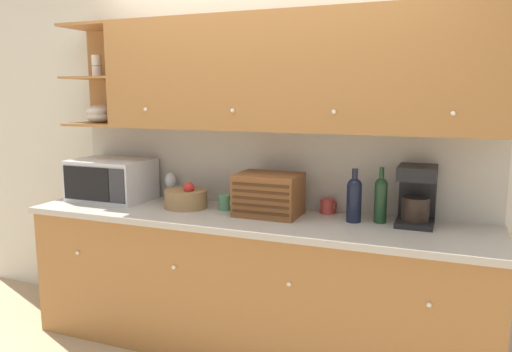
{
  "coord_description": "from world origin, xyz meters",
  "views": [
    {
      "loc": [
        1.19,
        -3.17,
        1.67
      ],
      "look_at": [
        0.0,
        -0.23,
        1.14
      ],
      "focal_mm": 35.0,
      "sensor_mm": 36.0,
      "label": 1
    }
  ],
  "objects_px": {
    "microwave": "(112,180)",
    "wine_glass": "(170,181)",
    "mug_blue_second": "(328,206)",
    "coffee_maker": "(417,194)",
    "bread_box": "(269,195)",
    "fruit_basket": "(186,198)",
    "wine_bottle": "(354,198)",
    "mug": "(226,202)",
    "second_wine_bottle": "(381,198)"
  },
  "relations": [
    {
      "from": "bread_box",
      "to": "mug",
      "type": "bearing_deg",
      "value": 174.05
    },
    {
      "from": "mug_blue_second",
      "to": "wine_bottle",
      "type": "distance_m",
      "value": 0.27
    },
    {
      "from": "microwave",
      "to": "mug",
      "type": "height_order",
      "value": "microwave"
    },
    {
      "from": "mug_blue_second",
      "to": "microwave",
      "type": "bearing_deg",
      "value": -173.7
    },
    {
      "from": "wine_glass",
      "to": "fruit_basket",
      "type": "distance_m",
      "value": 0.32
    },
    {
      "from": "mug",
      "to": "fruit_basket",
      "type": "bearing_deg",
      "value": -171.2
    },
    {
      "from": "mug_blue_second",
      "to": "second_wine_bottle",
      "type": "xyz_separation_m",
      "value": [
        0.35,
        -0.11,
        0.1
      ]
    },
    {
      "from": "mug_blue_second",
      "to": "wine_bottle",
      "type": "height_order",
      "value": "wine_bottle"
    },
    {
      "from": "wine_bottle",
      "to": "coffee_maker",
      "type": "height_order",
      "value": "coffee_maker"
    },
    {
      "from": "fruit_basket",
      "to": "mug",
      "type": "distance_m",
      "value": 0.28
    },
    {
      "from": "fruit_basket",
      "to": "mug_blue_second",
      "type": "xyz_separation_m",
      "value": [
        0.93,
        0.2,
        -0.02
      ]
    },
    {
      "from": "coffee_maker",
      "to": "mug_blue_second",
      "type": "bearing_deg",
      "value": 173.15
    },
    {
      "from": "microwave",
      "to": "mug_blue_second",
      "type": "bearing_deg",
      "value": 6.3
    },
    {
      "from": "microwave",
      "to": "wine_bottle",
      "type": "height_order",
      "value": "wine_bottle"
    },
    {
      "from": "wine_bottle",
      "to": "coffee_maker",
      "type": "bearing_deg",
      "value": 14.38
    },
    {
      "from": "mug_blue_second",
      "to": "fruit_basket",
      "type": "bearing_deg",
      "value": -167.83
    },
    {
      "from": "wine_bottle",
      "to": "coffee_maker",
      "type": "relative_size",
      "value": 0.93
    },
    {
      "from": "second_wine_bottle",
      "to": "coffee_maker",
      "type": "xyz_separation_m",
      "value": [
        0.2,
        0.05,
        0.03
      ]
    },
    {
      "from": "wine_glass",
      "to": "mug",
      "type": "bearing_deg",
      "value": -16.29
    },
    {
      "from": "wine_glass",
      "to": "bread_box",
      "type": "height_order",
      "value": "bread_box"
    },
    {
      "from": "wine_bottle",
      "to": "microwave",
      "type": "bearing_deg",
      "value": -179.44
    },
    {
      "from": "mug_blue_second",
      "to": "wine_glass",
      "type": "bearing_deg",
      "value": -179.65
    },
    {
      "from": "fruit_basket",
      "to": "mug_blue_second",
      "type": "relative_size",
      "value": 2.85
    },
    {
      "from": "mug",
      "to": "coffee_maker",
      "type": "height_order",
      "value": "coffee_maker"
    },
    {
      "from": "microwave",
      "to": "wine_glass",
      "type": "relative_size",
      "value": 2.75
    },
    {
      "from": "second_wine_bottle",
      "to": "wine_bottle",
      "type": "bearing_deg",
      "value": -164.34
    },
    {
      "from": "wine_glass",
      "to": "second_wine_bottle",
      "type": "height_order",
      "value": "second_wine_bottle"
    },
    {
      "from": "fruit_basket",
      "to": "wine_glass",
      "type": "bearing_deg",
      "value": 141.12
    },
    {
      "from": "mug",
      "to": "mug_blue_second",
      "type": "height_order",
      "value": "mug"
    },
    {
      "from": "wine_glass",
      "to": "second_wine_bottle",
      "type": "xyz_separation_m",
      "value": [
        1.52,
        -0.11,
        0.02
      ]
    },
    {
      "from": "mug",
      "to": "second_wine_bottle",
      "type": "height_order",
      "value": "second_wine_bottle"
    },
    {
      "from": "wine_glass",
      "to": "fruit_basket",
      "type": "xyz_separation_m",
      "value": [
        0.24,
        -0.19,
        -0.07
      ]
    },
    {
      "from": "microwave",
      "to": "second_wine_bottle",
      "type": "xyz_separation_m",
      "value": [
        1.91,
        0.06,
        0.0
      ]
    },
    {
      "from": "microwave",
      "to": "wine_bottle",
      "type": "bearing_deg",
      "value": 0.56
    },
    {
      "from": "mug_blue_second",
      "to": "mug",
      "type": "bearing_deg",
      "value": -166.43
    },
    {
      "from": "wine_bottle",
      "to": "wine_glass",
      "type": "bearing_deg",
      "value": 173.81
    },
    {
      "from": "wine_glass",
      "to": "fruit_basket",
      "type": "height_order",
      "value": "wine_glass"
    },
    {
      "from": "wine_bottle",
      "to": "second_wine_bottle",
      "type": "height_order",
      "value": "second_wine_bottle"
    },
    {
      "from": "mug_blue_second",
      "to": "coffee_maker",
      "type": "distance_m",
      "value": 0.57
    },
    {
      "from": "mug",
      "to": "microwave",
      "type": "bearing_deg",
      "value": -179.08
    },
    {
      "from": "coffee_maker",
      "to": "bread_box",
      "type": "bearing_deg",
      "value": -171.93
    },
    {
      "from": "bread_box",
      "to": "second_wine_bottle",
      "type": "distance_m",
      "value": 0.69
    },
    {
      "from": "mug",
      "to": "wine_bottle",
      "type": "xyz_separation_m",
      "value": [
        0.85,
        0.0,
        0.1
      ]
    },
    {
      "from": "second_wine_bottle",
      "to": "bread_box",
      "type": "bearing_deg",
      "value": -173.52
    },
    {
      "from": "mug",
      "to": "wine_bottle",
      "type": "relative_size",
      "value": 0.31
    },
    {
      "from": "fruit_basket",
      "to": "mug",
      "type": "bearing_deg",
      "value": 8.8
    },
    {
      "from": "fruit_basket",
      "to": "second_wine_bottle",
      "type": "xyz_separation_m",
      "value": [
        1.28,
        0.09,
        0.09
      ]
    },
    {
      "from": "microwave",
      "to": "bread_box",
      "type": "xyz_separation_m",
      "value": [
        1.23,
        -0.02,
        -0.01
      ]
    },
    {
      "from": "microwave",
      "to": "wine_glass",
      "type": "bearing_deg",
      "value": 22.92
    },
    {
      "from": "fruit_basket",
      "to": "wine_bottle",
      "type": "bearing_deg",
      "value": 2.3
    }
  ]
}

